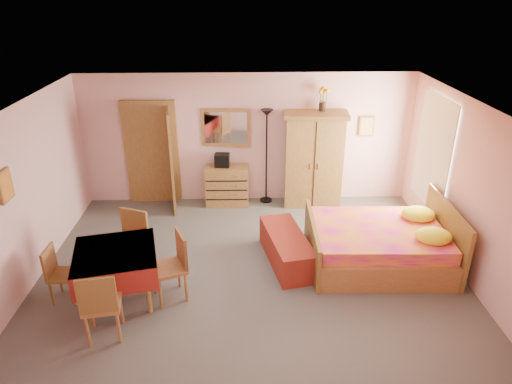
{
  "coord_description": "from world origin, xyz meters",
  "views": [
    {
      "loc": [
        -0.1,
        -6.16,
        4.11
      ],
      "look_at": [
        0.1,
        0.3,
        1.15
      ],
      "focal_mm": 32.0,
      "sensor_mm": 36.0,
      "label": 1
    }
  ],
  "objects_px": {
    "chest_of_drawers": "(227,186)",
    "bed": "(379,234)",
    "stereo": "(222,160)",
    "sunflower_vase": "(323,99)",
    "chair_east": "(168,268)",
    "wardrobe": "(314,160)",
    "floor_lamp": "(266,157)",
    "chair_north": "(129,245)",
    "chair_south": "(102,303)",
    "wall_mirror": "(226,128)",
    "chair_west": "(64,274)",
    "bench": "(287,248)",
    "dining_table": "(118,276)"
  },
  "relations": [
    {
      "from": "chest_of_drawers",
      "to": "bed",
      "type": "distance_m",
      "value": 3.31
    },
    {
      "from": "stereo",
      "to": "bed",
      "type": "relative_size",
      "value": 0.13
    },
    {
      "from": "stereo",
      "to": "sunflower_vase",
      "type": "height_order",
      "value": "sunflower_vase"
    },
    {
      "from": "stereo",
      "to": "chair_east",
      "type": "xyz_separation_m",
      "value": [
        -0.65,
        -3.06,
        -0.44
      ]
    },
    {
      "from": "chest_of_drawers",
      "to": "sunflower_vase",
      "type": "bearing_deg",
      "value": 2.86
    },
    {
      "from": "stereo",
      "to": "bed",
      "type": "height_order",
      "value": "stereo"
    },
    {
      "from": "wardrobe",
      "to": "chair_east",
      "type": "height_order",
      "value": "wardrobe"
    },
    {
      "from": "floor_lamp",
      "to": "chair_north",
      "type": "height_order",
      "value": "floor_lamp"
    },
    {
      "from": "floor_lamp",
      "to": "chair_east",
      "type": "height_order",
      "value": "floor_lamp"
    },
    {
      "from": "chair_south",
      "to": "stereo",
      "type": "bearing_deg",
      "value": 61.19
    },
    {
      "from": "wall_mirror",
      "to": "chair_west",
      "type": "height_order",
      "value": "wall_mirror"
    },
    {
      "from": "stereo",
      "to": "floor_lamp",
      "type": "relative_size",
      "value": 0.15
    },
    {
      "from": "sunflower_vase",
      "to": "chair_south",
      "type": "xyz_separation_m",
      "value": [
        -3.3,
        -3.86,
        -1.63
      ]
    },
    {
      "from": "bench",
      "to": "chair_north",
      "type": "relative_size",
      "value": 1.44
    },
    {
      "from": "wardrobe",
      "to": "dining_table",
      "type": "bearing_deg",
      "value": -131.63
    },
    {
      "from": "chest_of_drawers",
      "to": "floor_lamp",
      "type": "height_order",
      "value": "floor_lamp"
    },
    {
      "from": "chair_east",
      "to": "chair_west",
      "type": "bearing_deg",
      "value": 67.35
    },
    {
      "from": "wall_mirror",
      "to": "chair_east",
      "type": "bearing_deg",
      "value": -98.84
    },
    {
      "from": "floor_lamp",
      "to": "chair_south",
      "type": "bearing_deg",
      "value": -120.0
    },
    {
      "from": "wall_mirror",
      "to": "floor_lamp",
      "type": "relative_size",
      "value": 0.5
    },
    {
      "from": "bench",
      "to": "chair_west",
      "type": "height_order",
      "value": "chair_west"
    },
    {
      "from": "bed",
      "to": "chair_west",
      "type": "distance_m",
      "value": 4.72
    },
    {
      "from": "chair_south",
      "to": "chair_east",
      "type": "height_order",
      "value": "chair_south"
    },
    {
      "from": "stereo",
      "to": "chair_east",
      "type": "relative_size",
      "value": 0.29
    },
    {
      "from": "chair_north",
      "to": "sunflower_vase",
      "type": "bearing_deg",
      "value": -120.23
    },
    {
      "from": "dining_table",
      "to": "floor_lamp",
      "type": "bearing_deg",
      "value": 54.85
    },
    {
      "from": "stereo",
      "to": "chair_west",
      "type": "height_order",
      "value": "stereo"
    },
    {
      "from": "bench",
      "to": "bed",
      "type": "bearing_deg",
      "value": -2.06
    },
    {
      "from": "chair_north",
      "to": "chair_west",
      "type": "bearing_deg",
      "value": 59.57
    },
    {
      "from": "stereo",
      "to": "bench",
      "type": "bearing_deg",
      "value": -63.58
    },
    {
      "from": "bench",
      "to": "chair_west",
      "type": "bearing_deg",
      "value": -165.01
    },
    {
      "from": "sunflower_vase",
      "to": "chair_south",
      "type": "bearing_deg",
      "value": -130.56
    },
    {
      "from": "floor_lamp",
      "to": "bench",
      "type": "xyz_separation_m",
      "value": [
        0.21,
        -2.28,
        -0.72
      ]
    },
    {
      "from": "chest_of_drawers",
      "to": "sunflower_vase",
      "type": "distance_m",
      "value": 2.53
    },
    {
      "from": "wall_mirror",
      "to": "wardrobe",
      "type": "relative_size",
      "value": 0.5
    },
    {
      "from": "bed",
      "to": "chair_north",
      "type": "xyz_separation_m",
      "value": [
        -3.88,
        -0.21,
        0.0
      ]
    },
    {
      "from": "chair_south",
      "to": "bed",
      "type": "bearing_deg",
      "value": 12.76
    },
    {
      "from": "chair_north",
      "to": "floor_lamp",
      "type": "bearing_deg",
      "value": -108.75
    },
    {
      "from": "sunflower_vase",
      "to": "dining_table",
      "type": "distance_m",
      "value": 4.86
    },
    {
      "from": "bed",
      "to": "chest_of_drawers",
      "type": "bearing_deg",
      "value": 139.74
    },
    {
      "from": "bench",
      "to": "sunflower_vase",
      "type": "bearing_deg",
      "value": 69.45
    },
    {
      "from": "chair_south",
      "to": "chair_north",
      "type": "distance_m",
      "value": 1.35
    },
    {
      "from": "chair_south",
      "to": "chair_east",
      "type": "xyz_separation_m",
      "value": [
        0.72,
        0.75,
        -0.0
      ]
    },
    {
      "from": "bed",
      "to": "chair_east",
      "type": "bearing_deg",
      "value": -163.92
    },
    {
      "from": "chest_of_drawers",
      "to": "bed",
      "type": "height_order",
      "value": "bed"
    },
    {
      "from": "chair_south",
      "to": "chair_west",
      "type": "distance_m",
      "value": 1.07
    },
    {
      "from": "chair_west",
      "to": "floor_lamp",
      "type": "bearing_deg",
      "value": 138.11
    },
    {
      "from": "wardrobe",
      "to": "bed",
      "type": "distance_m",
      "value": 2.34
    },
    {
      "from": "chest_of_drawers",
      "to": "wardrobe",
      "type": "bearing_deg",
      "value": -0.91
    },
    {
      "from": "wall_mirror",
      "to": "bench",
      "type": "height_order",
      "value": "wall_mirror"
    }
  ]
}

